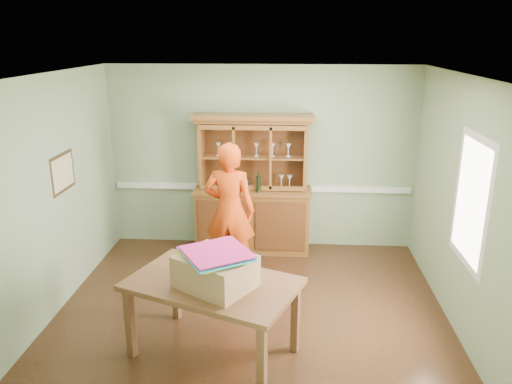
# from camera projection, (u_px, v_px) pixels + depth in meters

# --- Properties ---
(floor) EXTENTS (4.50, 4.50, 0.00)m
(floor) POSITION_uv_depth(u_px,v_px,m) (251.00, 310.00, 5.87)
(floor) COLOR #422715
(floor) RESTS_ON ground
(ceiling) EXTENTS (4.50, 4.50, 0.00)m
(ceiling) POSITION_uv_depth(u_px,v_px,m) (251.00, 75.00, 5.06)
(ceiling) COLOR white
(ceiling) RESTS_ON wall_back
(wall_back) EXTENTS (4.50, 0.00, 4.50)m
(wall_back) POSITION_uv_depth(u_px,v_px,m) (262.00, 158.00, 7.37)
(wall_back) COLOR gray
(wall_back) RESTS_ON floor
(wall_left) EXTENTS (0.00, 4.00, 4.00)m
(wall_left) POSITION_uv_depth(u_px,v_px,m) (52.00, 197.00, 5.61)
(wall_left) COLOR gray
(wall_left) RESTS_ON floor
(wall_right) EXTENTS (0.00, 4.00, 4.00)m
(wall_right) POSITION_uv_depth(u_px,v_px,m) (461.00, 206.00, 5.32)
(wall_right) COLOR gray
(wall_right) RESTS_ON floor
(wall_front) EXTENTS (4.50, 0.00, 4.50)m
(wall_front) POSITION_uv_depth(u_px,v_px,m) (229.00, 290.00, 3.56)
(wall_front) COLOR gray
(wall_front) RESTS_ON floor
(chair_rail) EXTENTS (4.41, 0.05, 0.08)m
(chair_rail) POSITION_uv_depth(u_px,v_px,m) (261.00, 188.00, 7.48)
(chair_rail) COLOR silver
(chair_rail) RESTS_ON wall_back
(framed_map) EXTENTS (0.03, 0.60, 0.46)m
(framed_map) POSITION_uv_depth(u_px,v_px,m) (63.00, 173.00, 5.83)
(framed_map) COLOR #372716
(framed_map) RESTS_ON wall_left
(window_panel) EXTENTS (0.03, 0.96, 1.36)m
(window_panel) POSITION_uv_depth(u_px,v_px,m) (470.00, 201.00, 4.99)
(window_panel) COLOR silver
(window_panel) RESTS_ON wall_right
(china_hutch) EXTENTS (1.72, 0.57, 2.02)m
(china_hutch) POSITION_uv_depth(u_px,v_px,m) (253.00, 204.00, 7.35)
(china_hutch) COLOR brown
(china_hutch) RESTS_ON floor
(dining_table) EXTENTS (1.85, 1.50, 0.80)m
(dining_table) POSITION_uv_depth(u_px,v_px,m) (213.00, 290.00, 4.86)
(dining_table) COLOR brown
(dining_table) RESTS_ON floor
(cardboard_box) EXTENTS (0.85, 0.81, 0.31)m
(cardboard_box) POSITION_uv_depth(u_px,v_px,m) (215.00, 271.00, 4.69)
(cardboard_box) COLOR #9D7551
(cardboard_box) RESTS_ON dining_table
(kite_stack) EXTENTS (0.79, 0.79, 0.05)m
(kite_stack) POSITION_uv_depth(u_px,v_px,m) (215.00, 254.00, 4.64)
(kite_stack) COLOR #BDDC1B
(kite_stack) RESTS_ON cardboard_box
(person) EXTENTS (0.70, 0.49, 1.81)m
(person) POSITION_uv_depth(u_px,v_px,m) (230.00, 211.00, 6.47)
(person) COLOR #E0430E
(person) RESTS_ON floor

